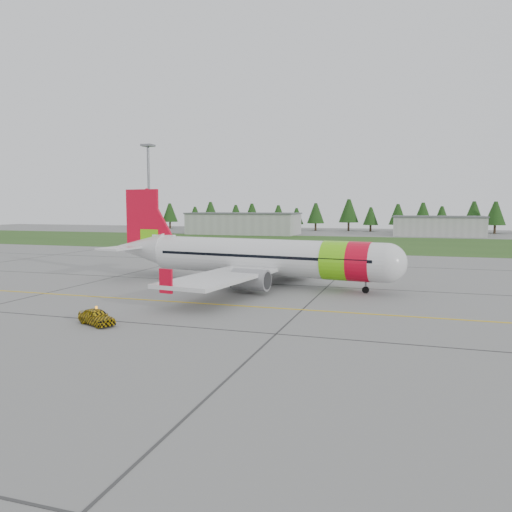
% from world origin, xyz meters
% --- Properties ---
extents(ground, '(320.00, 320.00, 0.00)m').
position_xyz_m(ground, '(0.00, 0.00, 0.00)').
color(ground, gray).
rests_on(ground, ground).
extents(aircraft, '(33.72, 31.36, 10.24)m').
position_xyz_m(aircraft, '(2.79, 19.05, 2.95)').
color(aircraft, silver).
rests_on(aircraft, ground).
extents(follow_me_car, '(1.59, 1.69, 3.32)m').
position_xyz_m(follow_me_car, '(-2.69, -1.27, 1.66)').
color(follow_me_car, yellow).
rests_on(follow_me_car, ground).
extents(service_van, '(2.07, 2.03, 4.59)m').
position_xyz_m(service_van, '(-13.66, 57.49, 2.30)').
color(service_van, silver).
rests_on(service_van, ground).
extents(grass_strip, '(320.00, 50.00, 0.03)m').
position_xyz_m(grass_strip, '(0.00, 82.00, 0.01)').
color(grass_strip, '#30561E').
rests_on(grass_strip, ground).
extents(taxi_guideline, '(120.00, 0.25, 0.02)m').
position_xyz_m(taxi_guideline, '(0.00, 8.00, 0.01)').
color(taxi_guideline, gold).
rests_on(taxi_guideline, ground).
extents(hangar_west, '(32.00, 14.00, 6.00)m').
position_xyz_m(hangar_west, '(-30.00, 110.00, 3.00)').
color(hangar_west, '#A8A8A3').
rests_on(hangar_west, ground).
extents(hangar_east, '(24.00, 12.00, 5.20)m').
position_xyz_m(hangar_east, '(25.00, 118.00, 2.60)').
color(hangar_east, '#A8A8A3').
rests_on(hangar_east, ground).
extents(floodlight_mast, '(0.50, 0.50, 20.00)m').
position_xyz_m(floodlight_mast, '(-32.00, 58.00, 10.00)').
color(floodlight_mast, slate).
rests_on(floodlight_mast, ground).
extents(treeline, '(160.00, 8.00, 10.00)m').
position_xyz_m(treeline, '(0.00, 138.00, 5.00)').
color(treeline, '#1C3F14').
rests_on(treeline, ground).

